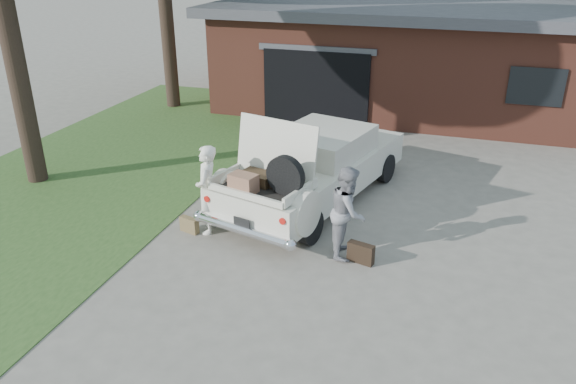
% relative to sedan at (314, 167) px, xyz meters
% --- Properties ---
extents(ground, '(90.00, 90.00, 0.00)m').
position_rel_sedan_xyz_m(ground, '(0.10, -2.70, -0.76)').
color(ground, gray).
rests_on(ground, ground).
extents(grass_strip, '(6.00, 16.00, 0.02)m').
position_rel_sedan_xyz_m(grass_strip, '(-5.40, 0.30, -0.75)').
color(grass_strip, '#2D4C1E').
rests_on(grass_strip, ground).
extents(house, '(12.80, 7.80, 3.30)m').
position_rel_sedan_xyz_m(house, '(1.08, 8.77, 0.91)').
color(house, brown).
rests_on(house, ground).
extents(sedan, '(3.24, 5.52, 2.14)m').
position_rel_sedan_xyz_m(sedan, '(0.00, 0.00, 0.00)').
color(sedan, silver).
rests_on(sedan, ground).
extents(woman_left, '(0.56, 0.71, 1.73)m').
position_rel_sedan_xyz_m(woman_left, '(-1.54, -1.97, 0.10)').
color(woman_left, white).
rests_on(woman_left, ground).
extents(woman_right, '(0.72, 0.87, 1.66)m').
position_rel_sedan_xyz_m(woman_right, '(1.16, -2.00, 0.06)').
color(woman_right, gray).
rests_on(woman_right, ground).
extents(suitcase_left, '(0.41, 0.23, 0.30)m').
position_rel_sedan_xyz_m(suitcase_left, '(-1.88, -2.14, -0.61)').
color(suitcase_left, olive).
rests_on(suitcase_left, ground).
extents(suitcase_right, '(0.49, 0.26, 0.36)m').
position_rel_sedan_xyz_m(suitcase_right, '(1.46, -2.23, -0.58)').
color(suitcase_right, black).
rests_on(suitcase_right, ground).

